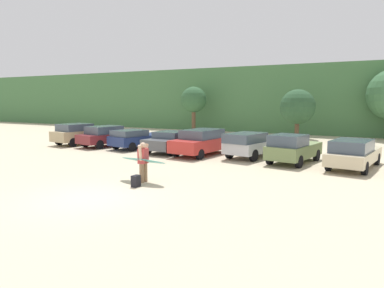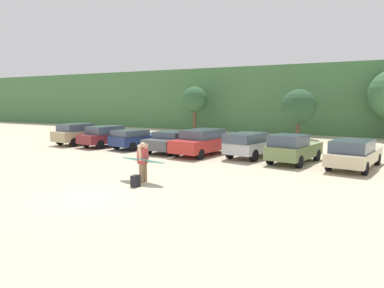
% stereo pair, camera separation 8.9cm
% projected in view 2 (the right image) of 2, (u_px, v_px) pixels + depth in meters
% --- Properties ---
extents(ground_plane, '(120.00, 120.00, 0.00)m').
position_uv_depth(ground_plane, '(89.00, 198.00, 12.08)').
color(ground_plane, '#C1B293').
extents(hillside_ridge, '(108.00, 12.00, 6.83)m').
position_uv_depth(hillside_ridge, '(293.00, 100.00, 40.01)').
color(hillside_ridge, '#427042').
rests_on(hillside_ridge, ground_plane).
extents(tree_center_left, '(2.69, 2.69, 4.76)m').
position_uv_depth(tree_center_left, '(195.00, 100.00, 36.68)').
color(tree_center_left, brown).
rests_on(tree_center_left, ground_plane).
extents(tree_left, '(3.01, 3.01, 4.29)m').
position_uv_depth(tree_left, '(299.00, 107.00, 30.28)').
color(tree_left, brown).
rests_on(tree_left, ground_plane).
extents(parked_car_tan, '(2.61, 4.64, 1.59)m').
position_uv_depth(parked_car_tan, '(81.00, 133.00, 26.78)').
color(parked_car_tan, tan).
rests_on(parked_car_tan, ground_plane).
extents(parked_car_maroon, '(2.64, 4.91, 1.49)m').
position_uv_depth(parked_car_maroon, '(109.00, 136.00, 25.65)').
color(parked_car_maroon, maroon).
rests_on(parked_car_maroon, ground_plane).
extents(parked_car_navy, '(2.70, 4.34, 1.34)m').
position_uv_depth(parked_car_navy, '(137.00, 138.00, 24.30)').
color(parked_car_navy, navy).
rests_on(parked_car_navy, ground_plane).
extents(parked_car_dark_gray, '(2.11, 4.14, 1.35)m').
position_uv_depth(parked_car_dark_gray, '(172.00, 141.00, 22.64)').
color(parked_car_dark_gray, '#4C4F54').
rests_on(parked_car_dark_gray, ground_plane).
extents(parked_car_red, '(2.45, 4.69, 1.57)m').
position_uv_depth(parked_car_red, '(202.00, 142.00, 21.44)').
color(parked_car_red, '#B72D28').
rests_on(parked_car_red, ground_plane).
extents(parked_car_silver, '(2.56, 4.60, 1.49)m').
position_uv_depth(parked_car_silver, '(252.00, 144.00, 20.45)').
color(parked_car_silver, silver).
rests_on(parked_car_silver, ground_plane).
extents(parked_car_olive_green, '(2.39, 4.22, 1.58)m').
position_uv_depth(parked_car_olive_green, '(293.00, 148.00, 18.60)').
color(parked_car_olive_green, '#6B7F4C').
rests_on(parked_car_olive_green, ground_plane).
extents(parked_car_champagne, '(2.47, 4.87, 1.45)m').
position_uv_depth(parked_car_champagne, '(354.00, 153.00, 17.16)').
color(parked_car_champagne, beige).
rests_on(parked_car_champagne, ground_plane).
extents(person_adult, '(0.34, 0.74, 1.64)m').
position_uv_depth(person_adult, '(143.00, 160.00, 14.27)').
color(person_adult, '#8C6B4C').
rests_on(person_adult, ground_plane).
extents(surfboard_teal, '(2.34, 0.85, 0.29)m').
position_uv_depth(surfboard_teal, '(143.00, 160.00, 14.33)').
color(surfboard_teal, teal).
extents(backpack_dropped, '(0.24, 0.34, 0.45)m').
position_uv_depth(backpack_dropped, '(135.00, 181.00, 13.58)').
color(backpack_dropped, black).
rests_on(backpack_dropped, ground_plane).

